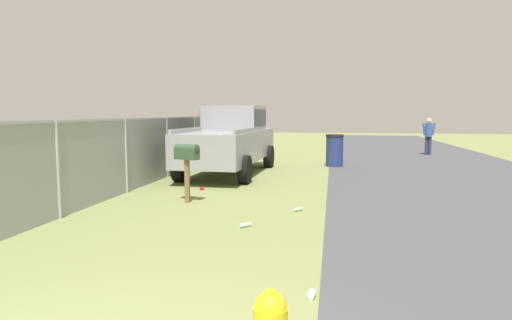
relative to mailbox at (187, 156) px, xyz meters
The scene contains 9 objects.
mailbox is the anchor object (origin of this frame).
pickup_truck 4.64m from the mailbox, ahead, with size 5.57×2.21×2.09m.
trash_bin 7.61m from the mailbox, 23.62° to the right, with size 0.62×0.62×1.12m.
pedestrian 14.01m from the mailbox, 30.88° to the right, with size 0.30×0.57×1.64m.
fence_section 2.83m from the mailbox, 39.32° to the left, with size 18.32×0.07×1.74m.
litter_can_midfield_a 1.80m from the mailbox, ahead, with size 0.07×0.07×0.12m, color red.
litter_bottle_by_mailbox 2.54m from the mailbox, 138.07° to the right, with size 0.07×0.07×0.22m, color #B2D8BF.
litter_cup_near_hydrant 5.28m from the mailbox, 147.55° to the right, with size 0.08×0.08×0.10m, color white.
litter_bottle_midfield_b 2.56m from the mailbox, 100.04° to the right, with size 0.07×0.07×0.22m, color #B2D8BF.
Camera 1 is at (-2.22, -1.66, 1.87)m, focal length 31.00 mm.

